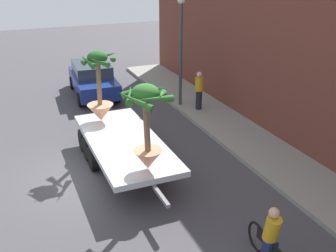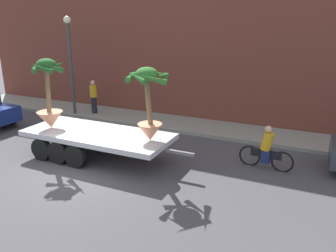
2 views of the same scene
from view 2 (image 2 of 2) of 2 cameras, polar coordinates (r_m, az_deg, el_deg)
name	(u,v)px [view 2 (image 2 of 2)]	position (r m, az deg, el deg)	size (l,w,h in m)	color
ground_plane	(82,172)	(11.71, -14.21, -7.56)	(60.00, 60.00, 0.00)	#423F44
sidewalk	(163,122)	(16.50, -0.93, 0.73)	(24.00, 2.20, 0.15)	gray
building_facade	(177,40)	(17.36, 1.54, 14.15)	(24.00, 1.20, 7.64)	brown
flatbed_trailer	(92,137)	(12.65, -12.63, -1.84)	(6.41, 2.26, 0.98)	#B7BABF
potted_palm_rear	(49,97)	(13.11, -19.34, 4.54)	(1.41, 1.36, 2.56)	tan
potted_palm_middle	(148,101)	(11.02, -3.30, 4.13)	(1.52, 1.54, 2.44)	tan
cyclist	(266,150)	(11.88, 16.18, -3.85)	(1.84, 0.37, 1.54)	black
pedestrian_near_gate	(94,96)	(17.97, -12.37, 4.92)	(0.36, 0.36, 1.71)	black
street_lamp	(70,53)	(17.78, -16.11, 11.67)	(0.36, 0.36, 4.83)	#383D42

